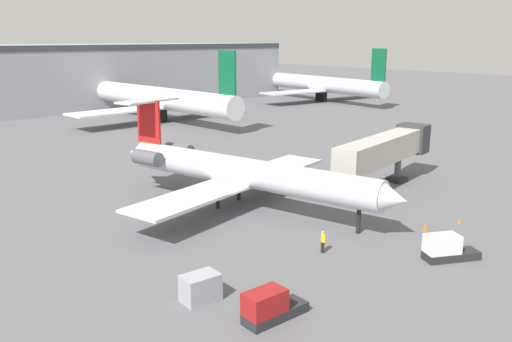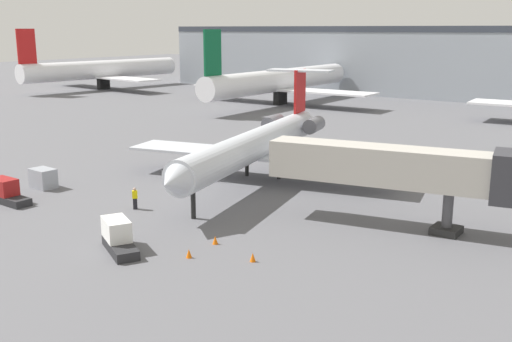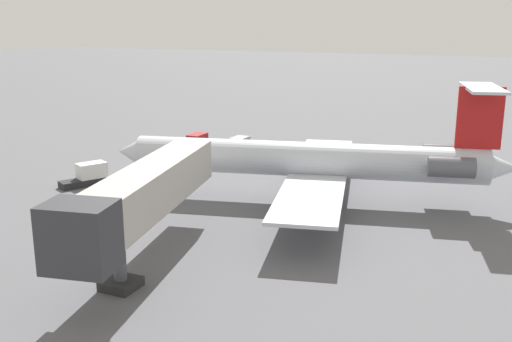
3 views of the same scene
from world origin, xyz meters
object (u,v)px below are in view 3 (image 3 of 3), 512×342
traffic_cone_near (67,198)px  traffic_cone_mid (53,213)px  regional_jet (318,159)px  baggage_tug_trailing (196,144)px  ground_crew_marshaller (189,168)px  baggage_tug_lead (88,175)px  traffic_cone_far (97,201)px  jet_bridge (138,198)px  cargo_container_uld (239,145)px

traffic_cone_near → traffic_cone_mid: same height
regional_jet → traffic_cone_near: bearing=-66.6°
baggage_tug_trailing → traffic_cone_mid: size_ratio=7.32×
regional_jet → ground_crew_marshaller: 13.38m
baggage_tug_lead → traffic_cone_mid: (7.96, 3.32, -0.56)m
traffic_cone_far → jet_bridge: bearing=49.3°
regional_jet → cargo_container_uld: 19.03m
ground_crew_marshaller → traffic_cone_near: (10.12, -5.11, -0.58)m
ground_crew_marshaller → traffic_cone_far: bearing=-13.4°
regional_jet → cargo_container_uld: size_ratio=13.32×
ground_crew_marshaller → baggage_tug_trailing: (-9.60, -4.73, -0.02)m
jet_bridge → cargo_container_uld: size_ratio=7.62×
baggage_tug_lead → traffic_cone_far: baggage_tug_lead is taller
jet_bridge → baggage_tug_lead: (-12.96, -14.44, -3.40)m
jet_bridge → traffic_cone_near: bearing=-123.4°
regional_jet → baggage_tug_trailing: bearing=-124.0°
regional_jet → ground_crew_marshaller: (-2.33, -12.92, -2.58)m
ground_crew_marshaller → cargo_container_uld: bearing=-178.7°
jet_bridge → traffic_cone_far: size_ratio=32.05×
jet_bridge → ground_crew_marshaller: bearing=-157.4°
regional_jet → cargo_container_uld: (-13.49, -13.18, -2.60)m
baggage_tug_lead → traffic_cone_far: bearing=45.4°
jet_bridge → traffic_cone_far: bearing=-130.7°
traffic_cone_near → traffic_cone_mid: bearing=26.7°
ground_crew_marshaller → cargo_container_uld: size_ratio=0.73×
jet_bridge → cargo_container_uld: (-29.77, -8.02, -3.39)m
regional_jet → jet_bridge: bearing=-17.6°
baggage_tug_lead → traffic_cone_near: 4.77m
regional_jet → traffic_cone_near: (7.80, -18.03, -3.16)m
regional_jet → traffic_cone_far: regional_jet is taller
baggage_tug_lead → traffic_cone_far: size_ratio=7.62×
regional_jet → traffic_cone_far: size_ratio=56.04×
traffic_cone_far → regional_jet: bearing=116.4°
traffic_cone_far → ground_crew_marshaller: bearing=166.6°
baggage_tug_lead → regional_jet: bearing=99.6°
baggage_tug_lead → ground_crew_marshaller: bearing=130.2°
jet_bridge → cargo_container_uld: bearing=-164.9°
regional_jet → baggage_tug_trailing: regional_jet is taller
baggage_tug_lead → cargo_container_uld: size_ratio=1.81×
jet_bridge → baggage_tug_trailing: size_ratio=4.38×
ground_crew_marshaller → traffic_cone_near: bearing=-26.8°
traffic_cone_far → baggage_tug_trailing: bearing=-173.1°
jet_bridge → baggage_tug_lead: 19.69m
jet_bridge → baggage_tug_lead: size_ratio=4.20×
regional_jet → baggage_tug_trailing: 21.46m
traffic_cone_far → baggage_tug_lead: bearing=-134.6°
baggage_tug_trailing → traffic_cone_far: baggage_tug_trailing is taller
traffic_cone_mid → traffic_cone_far: 3.84m
traffic_cone_near → traffic_cone_far: same height
traffic_cone_mid → baggage_tug_trailing: bearing=-176.6°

